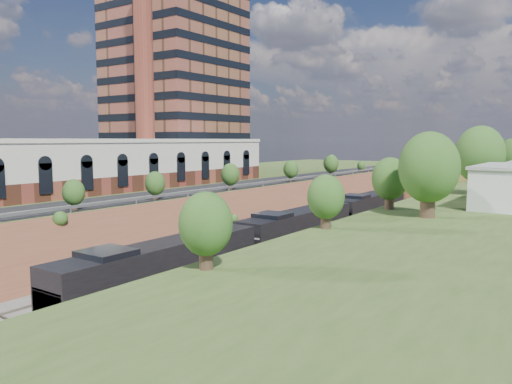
% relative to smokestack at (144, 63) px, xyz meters
% --- Properties ---
extents(platform_left, '(44.00, 180.00, 5.00)m').
position_rel_smokestack_xyz_m(platform_left, '(3.00, 4.00, -22.50)').
color(platform_left, '#384E20').
rests_on(platform_left, ground).
extents(embankment_left, '(10.00, 180.00, 10.00)m').
position_rel_smokestack_xyz_m(embankment_left, '(25.00, 4.00, -25.00)').
color(embankment_left, brown).
rests_on(embankment_left, ground).
extents(embankment_right, '(10.00, 180.00, 10.00)m').
position_rel_smokestack_xyz_m(embankment_right, '(47.00, 4.00, -25.00)').
color(embankment_right, brown).
rests_on(embankment_right, ground).
extents(rail_left_track, '(1.58, 180.00, 0.18)m').
position_rel_smokestack_xyz_m(rail_left_track, '(33.40, 4.00, -24.91)').
color(rail_left_track, gray).
rests_on(rail_left_track, ground).
extents(rail_right_track, '(1.58, 180.00, 0.18)m').
position_rel_smokestack_xyz_m(rail_right_track, '(38.60, 4.00, -24.91)').
color(rail_right_track, gray).
rests_on(rail_right_track, ground).
extents(road, '(8.00, 180.00, 0.10)m').
position_rel_smokestack_xyz_m(road, '(20.50, 4.00, -19.95)').
color(road, black).
rests_on(road, platform_left).
extents(guardrail, '(0.10, 171.00, 0.70)m').
position_rel_smokestack_xyz_m(guardrail, '(24.60, 3.80, -19.45)').
color(guardrail, '#99999E').
rests_on(guardrail, platform_left).
extents(commercial_building, '(14.30, 62.30, 7.00)m').
position_rel_smokestack_xyz_m(commercial_building, '(8.00, -18.00, -16.49)').
color(commercial_building, brown).
rests_on(commercial_building, platform_left).
extents(highrise_tower, '(22.00, 22.00, 53.90)m').
position_rel_smokestack_xyz_m(highrise_tower, '(-8.00, 16.00, 7.88)').
color(highrise_tower, brown).
rests_on(highrise_tower, platform_left).
extents(smokestack, '(3.20, 3.20, 40.00)m').
position_rel_smokestack_xyz_m(smokestack, '(0.00, 0.00, 0.00)').
color(smokestack, brown).
rests_on(smokestack, platform_left).
extents(overpass, '(24.50, 8.30, 7.40)m').
position_rel_smokestack_xyz_m(overpass, '(36.00, 66.00, -20.08)').
color(overpass, gray).
rests_on(overpass, ground).
extents(tree_right_large, '(5.25, 5.25, 7.61)m').
position_rel_smokestack_xyz_m(tree_right_large, '(53.00, -16.00, -15.62)').
color(tree_right_large, '#473323').
rests_on(tree_right_large, platform_right).
extents(tree_left_crest, '(2.45, 2.45, 3.55)m').
position_rel_smokestack_xyz_m(tree_left_crest, '(24.20, -36.00, -17.96)').
color(tree_left_crest, '#473323').
rests_on(tree_left_crest, platform_left).
extents(freight_train, '(3.24, 164.64, 4.79)m').
position_rel_smokestack_xyz_m(freight_train, '(38.60, 41.02, -22.27)').
color(freight_train, black).
rests_on(freight_train, ground).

